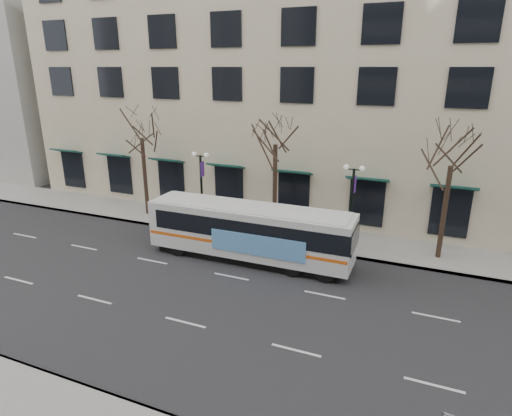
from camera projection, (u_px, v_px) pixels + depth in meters
The scene contains 9 objects.
ground at pixel (211, 297), 20.47m from camera, with size 160.00×160.00×0.00m, color black.
sidewalk_far at pixel (351, 243), 26.52m from camera, with size 80.00×4.00×0.15m, color gray.
building_hotel at pixel (304, 48), 35.85m from camera, with size 40.00×20.00×24.00m, color #C1B494.
tree_far_left at pixel (141, 124), 29.73m from camera, with size 3.60×3.60×8.34m.
tree_far_mid at pixel (276, 129), 26.02m from camera, with size 3.60×3.60×8.55m.
tree_far_right at pixel (454, 148), 22.53m from camera, with size 3.60×3.60×8.06m.
lamp_post_left at pixel (202, 186), 28.56m from camera, with size 1.22×0.45×5.21m.
lamp_post_right at pixel (352, 203), 24.92m from camera, with size 1.22×0.45×5.21m.
city_bus at pixel (251, 231), 24.00m from camera, with size 11.75×2.67×3.18m.
Camera 1 is at (8.95, -15.88, 10.49)m, focal length 30.00 mm.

